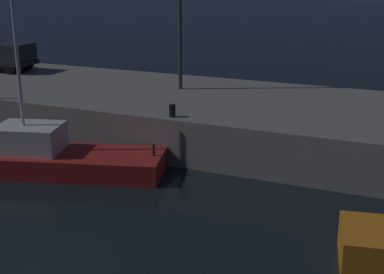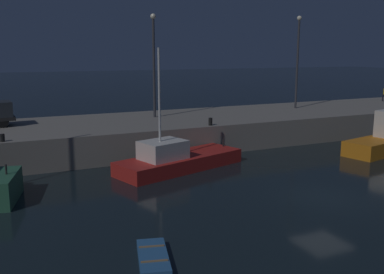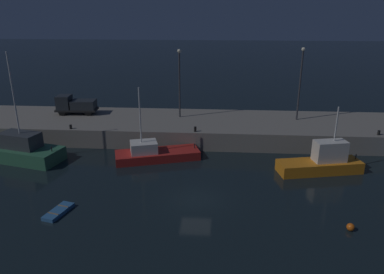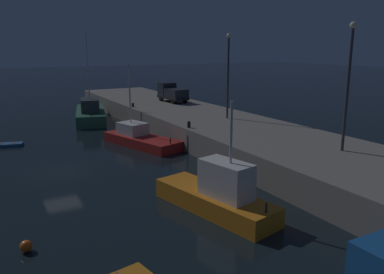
# 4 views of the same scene
# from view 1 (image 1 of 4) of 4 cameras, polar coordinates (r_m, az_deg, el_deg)

# --- Properties ---
(pier_quay) EXTENTS (71.03, 9.90, 2.07)m
(pier_quay) POSITION_cam_1_polar(r_m,az_deg,el_deg) (27.67, 3.47, 1.97)
(pier_quay) COLOR gray
(pier_quay) RESTS_ON ground
(fishing_boat_blue) EXTENTS (8.89, 5.09, 7.51)m
(fishing_boat_blue) POSITION_cam_1_polar(r_m,az_deg,el_deg) (23.72, -13.99, -1.95)
(fishing_boat_blue) COLOR red
(fishing_boat_blue) RESTS_ON ground
(bollard_central) EXTENTS (0.28, 0.28, 0.55)m
(bollard_central) POSITION_cam_1_polar(r_m,az_deg,el_deg) (23.70, -2.06, 2.74)
(bollard_central) COLOR black
(bollard_central) RESTS_ON pier_quay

